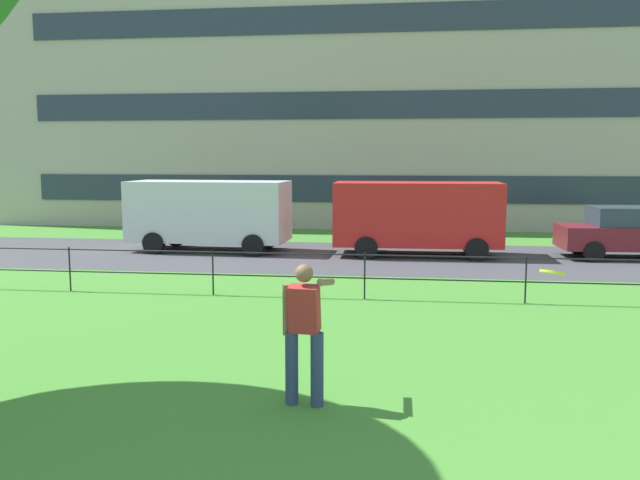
# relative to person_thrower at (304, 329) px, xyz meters

# --- Properties ---
(street_strip) EXTENTS (80.00, 6.47, 0.01)m
(street_strip) POSITION_rel_person_thrower_xyz_m (0.34, 12.12, -0.94)
(street_strip) COLOR #424247
(street_strip) RESTS_ON ground
(park_fence) EXTENTS (33.30, 0.04, 1.00)m
(park_fence) POSITION_rel_person_thrower_xyz_m (0.34, 6.19, -0.28)
(park_fence) COLOR black
(park_fence) RESTS_ON ground
(person_thrower) EXTENTS (0.58, 0.76, 1.75)m
(person_thrower) POSITION_rel_person_thrower_xyz_m (0.00, 0.00, 0.00)
(person_thrower) COLOR navy
(person_thrower) RESTS_ON ground
(frisbee) EXTENTS (0.37, 0.37, 0.08)m
(frisbee) POSITION_rel_person_thrower_xyz_m (2.76, -0.55, 0.86)
(frisbee) COLOR yellow
(panel_van_far_right) EXTENTS (5.07, 2.25, 2.24)m
(panel_van_far_right) POSITION_rel_person_thrower_xyz_m (-5.04, 12.84, 0.33)
(panel_van_far_right) COLOR silver
(panel_van_far_right) RESTS_ON ground
(panel_van_center) EXTENTS (5.03, 2.17, 2.24)m
(panel_van_center) POSITION_rel_person_thrower_xyz_m (1.54, 12.69, 0.33)
(panel_van_center) COLOR red
(panel_van_center) RESTS_ON ground
(car_maroon_right) EXTENTS (4.06, 1.93, 1.54)m
(car_maroon_right) POSITION_rel_person_thrower_xyz_m (7.74, 12.89, -0.17)
(car_maroon_right) COLOR maroon
(car_maroon_right) RESTS_ON ground
(apartment_building_background) EXTENTS (39.18, 13.24, 13.95)m
(apartment_building_background) POSITION_rel_person_thrower_xyz_m (1.70, 26.14, 6.03)
(apartment_building_background) COLOR #ADA393
(apartment_building_background) RESTS_ON ground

